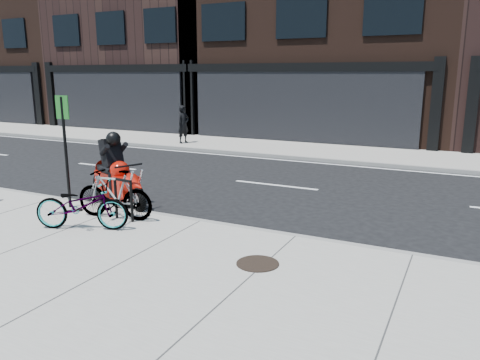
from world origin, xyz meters
The scene contains 12 objects.
ground centered at (0.00, 0.00, 0.00)m, with size 120.00×120.00×0.00m, color black.
sidewalk_near centered at (0.00, -5.00, 0.07)m, with size 60.00×6.00×0.13m, color gray.
sidewalk_far centered at (0.00, 7.75, 0.07)m, with size 60.00×3.50×0.13m, color gray.
building_west centered at (-22.00, 14.50, 6.75)m, with size 10.00×10.00×13.50m, color black.
building_midwest centered at (-12.00, 14.50, 6.00)m, with size 10.00×10.00×12.00m, color black.
bike_rack centered at (-1.39, -2.60, 0.62)m, with size 0.50×0.12×0.84m.
bicycle_front centered at (-1.72, -3.38, 0.59)m, with size 0.61×1.76×0.93m, color gray.
bicycle_rear centered at (-1.62, -2.60, 0.64)m, with size 0.47×1.68×1.01m, color gray.
motorcycle centered at (-2.32, -1.64, 0.71)m, with size 2.23×1.22×1.74m.
pedestrian centered at (-6.16, 6.91, 0.92)m, with size 0.57×0.38×1.57m, color black.
manhole_cover centered at (1.91, -3.45, 0.14)m, with size 0.66×0.66×0.01m, color black.
sign_post centered at (-3.07, -2.40, 1.57)m, with size 0.33×0.07×2.41m.
Camera 1 is at (4.64, -9.59, 2.98)m, focal length 35.00 mm.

